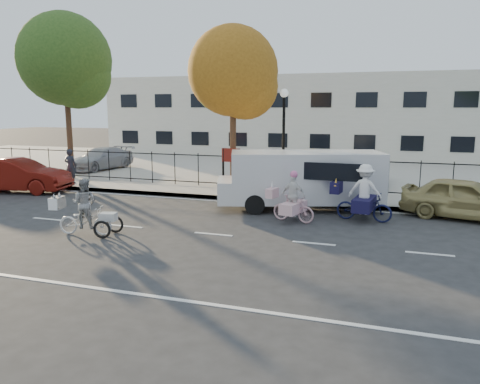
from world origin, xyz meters
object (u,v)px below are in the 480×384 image
at_px(lot_car_c, 277,164).
at_px(lot_car_d, 369,169).
at_px(gold_sedan, 465,199).
at_px(pedestrian, 71,166).
at_px(lot_car_a, 101,159).
at_px(unicorn_bike, 293,203).
at_px(lamppost, 284,122).
at_px(bull_bike, 364,198).
at_px(white_van, 303,178).
at_px(zebra_trike, 85,213).
at_px(red_sedan, 18,175).

height_order(lot_car_c, lot_car_d, lot_car_d).
bearing_deg(gold_sedan, pedestrian, 99.56).
bearing_deg(lot_car_a, pedestrian, -61.20).
xyz_separation_m(unicorn_bike, lot_car_a, (-13.17, 8.38, 0.15)).
xyz_separation_m(unicorn_bike, pedestrian, (-11.50, 3.56, 0.34)).
height_order(lamppost, gold_sedan, lamppost).
bearing_deg(bull_bike, white_van, 68.37).
xyz_separation_m(lamppost, zebra_trike, (-4.06, -8.03, -2.46)).
bearing_deg(lot_car_d, bull_bike, -91.79).
bearing_deg(unicorn_bike, lot_car_a, 71.72).
distance_m(white_van, lot_car_a, 14.52).
bearing_deg(unicorn_bike, lot_car_c, 31.32).
xyz_separation_m(lamppost, lot_car_a, (-11.77, 3.86, -2.33)).
bearing_deg(lot_car_c, red_sedan, -147.92).
height_order(unicorn_bike, lot_car_a, unicorn_bike).
distance_m(zebra_trike, gold_sedan, 12.31).
bearing_deg(lot_car_d, white_van, -113.07).
xyz_separation_m(zebra_trike, unicorn_bike, (5.46, 3.51, -0.02)).
xyz_separation_m(zebra_trike, bull_bike, (7.66, 4.39, 0.10)).
bearing_deg(lot_car_c, lamppost, -78.10).
xyz_separation_m(zebra_trike, lot_car_c, (2.66, 12.60, 0.13)).
height_order(red_sedan, lot_car_d, lot_car_d).
distance_m(white_van, pedestrian, 11.52).
height_order(unicorn_bike, white_van, white_van).
xyz_separation_m(bull_bike, lot_car_a, (-15.37, 7.51, 0.02)).
height_order(bull_bike, lot_car_d, bull_bike).
height_order(zebra_trike, pedestrian, pedestrian).
bearing_deg(lamppost, gold_sedan, -18.60).
height_order(red_sedan, gold_sedan, red_sedan).
relative_size(unicorn_bike, gold_sedan, 0.42).
bearing_deg(gold_sedan, white_van, 105.19).
relative_size(unicorn_bike, white_van, 0.27).
distance_m(lamppost, gold_sedan, 7.60).
bearing_deg(zebra_trike, red_sedan, 44.35).
xyz_separation_m(lamppost, white_van, (1.32, -2.41, -1.94)).
height_order(red_sedan, lot_car_a, red_sedan).
bearing_deg(bull_bike, red_sedan, 94.54).
distance_m(lamppost, lot_car_d, 5.29).
distance_m(lamppost, unicorn_bike, 5.34).
bearing_deg(lamppost, bull_bike, -45.41).
relative_size(white_van, red_sedan, 1.42).
bearing_deg(lamppost, lot_car_c, 107.13).
bearing_deg(lot_car_d, unicorn_bike, -107.65).
relative_size(pedestrian, lot_car_a, 0.38).
bearing_deg(zebra_trike, lamppost, -37.77).
distance_m(bull_bike, lot_car_a, 17.10).
relative_size(lamppost, lot_car_d, 1.07).
bearing_deg(lot_car_c, lot_car_d, -19.02).
distance_m(lamppost, bull_bike, 5.64).
bearing_deg(red_sedan, lot_car_d, -77.73).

